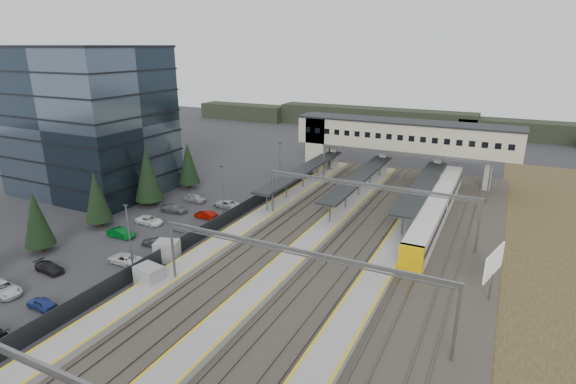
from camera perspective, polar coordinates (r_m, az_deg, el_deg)
The scene contains 15 objects.
ground at distance 54.81m, azimuth -7.05°, elevation -8.29°, with size 220.00×220.00×0.00m, color #2B2B2D.
office_building at distance 83.43m, azimuth -24.03°, elevation 8.26°, with size 24.30×18.30×24.30m.
conifer_row at distance 64.72m, azimuth -25.73°, elevation -1.20°, with size 4.42×49.82×9.50m.
car_park at distance 59.88m, azimuth -20.39°, elevation -6.35°, with size 10.61×44.43×1.29m.
lampposts at distance 58.49m, azimuth -13.13°, elevation -2.28°, with size 0.50×53.25×8.07m.
fence at distance 61.56m, azimuth -9.63°, elevation -4.34°, with size 0.08×90.00×2.00m.
relay_cabin_near at distance 50.07m, azimuth -17.18°, elevation -10.22°, with size 3.08×2.46×2.33m.
relay_cabin_far at distance 55.21m, azimuth -15.10°, elevation -7.23°, with size 3.20×2.92×2.41m.
rail_corridor at distance 54.74m, azimuth 4.16°, elevation -7.89°, with size 34.00×90.00×0.92m.
canopies at distance 73.63m, azimuth 9.05°, elevation 1.86°, with size 23.10×30.00×3.28m.
footbridge at distance 86.62m, azimuth 12.65°, elevation 6.82°, with size 40.40×6.40×11.20m.
gantries at distance 49.86m, azimuth 6.27°, elevation -3.47°, with size 28.40×62.28×7.17m.
train at distance 67.94m, azimuth 18.42°, elevation -2.03°, with size 2.70×37.56×3.40m.
billboard at distance 50.80m, azimuth 24.68°, elevation -8.29°, with size 1.57×5.40×4.63m.
treeline_far at distance 134.75m, azimuth 24.55°, elevation 7.40°, with size 170.00×19.00×7.00m.
Camera 1 is at (27.52, -40.73, 24.25)m, focal length 28.00 mm.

